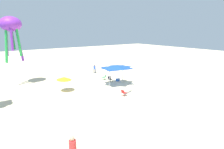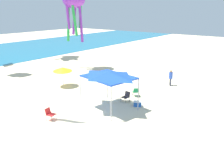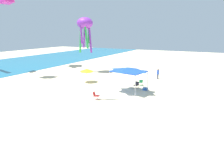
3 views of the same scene
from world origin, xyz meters
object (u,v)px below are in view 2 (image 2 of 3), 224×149
canopy_tent (109,75)px  kite_octopus_purple (74,3)px  folding_chair_facing_ocean (136,91)px  person_by_tent (171,76)px  folding_chair_near_cooler (50,113)px  cooler_box (138,104)px  folding_chair_right_of_tent (126,96)px  beach_umbrella (62,69)px

canopy_tent → kite_octopus_purple: kite_octopus_purple is taller
folding_chair_facing_ocean → person_by_tent: 4.97m
folding_chair_near_cooler → folding_chair_facing_ocean: 7.94m
cooler_box → person_by_tent: 6.72m
folding_chair_right_of_tent → person_by_tent: (6.35, -1.05, 0.46)m
person_by_tent → folding_chair_right_of_tent: bearing=-38.8°
beach_umbrella → folding_chair_right_of_tent: size_ratio=2.46×
folding_chair_near_cooler → folding_chair_facing_ocean: size_ratio=1.00×
folding_chair_facing_ocean → kite_octopus_purple: bearing=-60.5°
person_by_tent → folding_chair_near_cooler: bearing=-44.3°
folding_chair_facing_ocean → person_by_tent: bearing=-142.1°
folding_chair_near_cooler → canopy_tent: bearing=-36.9°
beach_umbrella → person_by_tent: beach_umbrella is taller
folding_chair_near_cooler → person_by_tent: size_ratio=0.51×
beach_umbrella → cooler_box: beach_umbrella is taller
folding_chair_right_of_tent → person_by_tent: bearing=86.0°
beach_umbrella → folding_chair_near_cooler: beach_umbrella is taller
beach_umbrella → folding_chair_right_of_tent: bearing=-87.6°
beach_umbrella → folding_chair_right_of_tent: 7.45m
canopy_tent → person_by_tent: bearing=-8.8°
kite_octopus_purple → folding_chair_near_cooler: bearing=51.1°
beach_umbrella → cooler_box: size_ratio=2.72×
kite_octopus_purple → folding_chair_facing_ocean: bearing=82.2°
kite_octopus_purple → person_by_tent: bearing=104.6°
folding_chair_near_cooler → kite_octopus_purple: kite_octopus_purple is taller
person_by_tent → kite_octopus_purple: kite_octopus_purple is taller
person_by_tent → kite_octopus_purple: size_ratio=0.26×
folding_chair_right_of_tent → cooler_box: 1.38m
person_by_tent → canopy_tent: bearing=-38.2°
folding_chair_right_of_tent → cooler_box: (-0.33, -1.31, -0.27)m
folding_chair_facing_ocean → cooler_box: (-1.84, -1.29, -0.27)m
folding_chair_facing_ocean → person_by_tent: (4.84, -1.03, 0.46)m
folding_chair_near_cooler → folding_chair_facing_ocean: bearing=-27.3°
canopy_tent → folding_chair_facing_ocean: (3.53, -0.26, -2.23)m
cooler_box → kite_octopus_purple: bearing=64.5°
canopy_tent → folding_chair_facing_ocean: size_ratio=4.95×
cooler_box → kite_octopus_purple: size_ratio=0.12×
folding_chair_right_of_tent → folding_chair_near_cooler: size_ratio=1.00×
canopy_tent → person_by_tent: size_ratio=2.55×
canopy_tent → cooler_box: 3.39m
folding_chair_right_of_tent → person_by_tent: person_by_tent is taller
canopy_tent → folding_chair_near_cooler: bearing=153.8°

